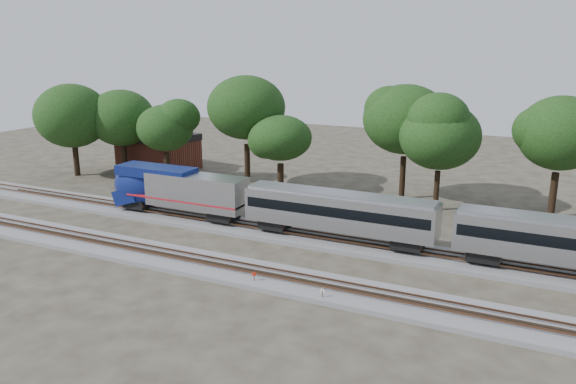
# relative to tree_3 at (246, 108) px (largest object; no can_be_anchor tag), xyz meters

# --- Properties ---
(ground) EXTENTS (160.00, 160.00, 0.00)m
(ground) POSITION_rel_tree_3_xyz_m (9.43, -22.06, -10.28)
(ground) COLOR #383328
(ground) RESTS_ON ground
(track_far) EXTENTS (160.00, 5.00, 0.73)m
(track_far) POSITION_rel_tree_3_xyz_m (9.43, -16.06, -10.07)
(track_far) COLOR slate
(track_far) RESTS_ON ground
(track_near) EXTENTS (160.00, 5.00, 0.73)m
(track_near) POSITION_rel_tree_3_xyz_m (9.43, -26.06, -10.07)
(track_near) COLOR slate
(track_near) RESTS_ON ground
(switch_stand_red) EXTENTS (0.35, 0.07, 1.11)m
(switch_stand_red) POSITION_rel_tree_3_xyz_m (16.14, -27.53, -9.57)
(switch_stand_red) COLOR #512D19
(switch_stand_red) RESTS_ON ground
(switch_stand_white) EXTENTS (0.33, 0.06, 1.05)m
(switch_stand_white) POSITION_rel_tree_3_xyz_m (22.01, -27.97, -9.61)
(switch_stand_white) COLOR #512D19
(switch_stand_white) RESTS_ON ground
(switch_lever) EXTENTS (0.54, 0.38, 0.30)m
(switch_lever) POSITION_rel_tree_3_xyz_m (15.45, -27.90, -10.13)
(switch_lever) COLOR #512D19
(switch_lever) RESTS_ON ground
(brick_building) EXTENTS (12.05, 9.37, 5.27)m
(brick_building) POSITION_rel_tree_3_xyz_m (-17.39, 3.62, -7.62)
(brick_building) COLOR brown
(brick_building) RESTS_ON ground
(tree_0) EXTENTS (8.64, 8.64, 12.18)m
(tree_0) POSITION_rel_tree_3_xyz_m (-24.91, -5.24, -1.79)
(tree_0) COLOR black
(tree_0) RESTS_ON ground
(tree_1) EXTENTS (8.22, 8.22, 11.58)m
(tree_1) POSITION_rel_tree_3_xyz_m (-19.42, -1.49, -2.21)
(tree_1) COLOR black
(tree_1) RESTS_ON ground
(tree_2) EXTENTS (7.44, 7.44, 10.49)m
(tree_2) POSITION_rel_tree_3_xyz_m (-11.05, -2.61, -2.98)
(tree_2) COLOR black
(tree_2) RESTS_ON ground
(tree_3) EXTENTS (10.46, 10.46, 14.74)m
(tree_3) POSITION_rel_tree_3_xyz_m (0.00, 0.00, 0.00)
(tree_3) COLOR black
(tree_3) RESTS_ON ground
(tree_4) EXTENTS (7.15, 7.15, 10.08)m
(tree_4) POSITION_rel_tree_3_xyz_m (5.72, -1.74, -3.26)
(tree_4) COLOR black
(tree_4) RESTS_ON ground
(tree_5) EXTENTS (9.76, 9.76, 13.77)m
(tree_5) POSITION_rel_tree_3_xyz_m (20.03, 2.45, -0.68)
(tree_5) COLOR black
(tree_5) RESTS_ON ground
(tree_6) EXTENTS (8.56, 8.56, 12.07)m
(tree_6) POSITION_rel_tree_3_xyz_m (24.75, -0.84, -1.87)
(tree_6) COLOR black
(tree_6) RESTS_ON ground
(tree_7) EXTENTS (9.32, 9.32, 13.15)m
(tree_7) POSITION_rel_tree_3_xyz_m (36.55, 1.83, -1.12)
(tree_7) COLOR black
(tree_7) RESTS_ON ground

